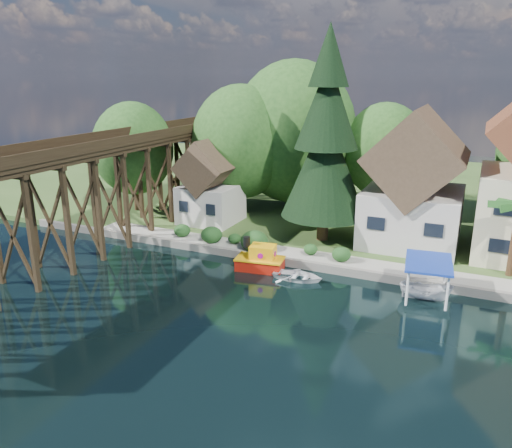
# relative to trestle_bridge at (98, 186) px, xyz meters

# --- Properties ---
(ground) EXTENTS (140.00, 140.00, 0.00)m
(ground) POSITION_rel_trestle_bridge_xyz_m (16.00, -5.17, -5.35)
(ground) COLOR black
(ground) RESTS_ON ground
(bank) EXTENTS (140.00, 52.00, 0.50)m
(bank) POSITION_rel_trestle_bridge_xyz_m (16.00, 28.83, -5.10)
(bank) COLOR #314E1F
(bank) RESTS_ON ground
(seawall) EXTENTS (60.00, 0.40, 0.62)m
(seawall) POSITION_rel_trestle_bridge_xyz_m (20.00, 2.83, -5.04)
(seawall) COLOR slate
(seawall) RESTS_ON ground
(promenade) EXTENTS (50.00, 2.60, 0.06)m
(promenade) POSITION_rel_trestle_bridge_xyz_m (22.00, 4.13, -4.82)
(promenade) COLOR gray
(promenade) RESTS_ON bank
(trestle_bridge) EXTENTS (4.12, 44.18, 9.30)m
(trestle_bridge) POSITION_rel_trestle_bridge_xyz_m (0.00, 0.00, 0.00)
(trestle_bridge) COLOR black
(trestle_bridge) RESTS_ON ground
(house_left) EXTENTS (7.64, 8.64, 11.02)m
(house_left) POSITION_rel_trestle_bridge_xyz_m (23.00, 10.83, -0.21)
(house_left) COLOR beige
(house_left) RESTS_ON bank
(shed) EXTENTS (5.09, 5.40, 7.85)m
(shed) POSITION_rel_trestle_bridge_xyz_m (5.00, 9.33, -1.52)
(shed) COLOR beige
(shed) RESTS_ON bank
(bg_trees) EXTENTS (49.90, 13.30, 10.57)m
(bg_trees) POSITION_rel_trestle_bridge_xyz_m (17.00, 16.08, 1.94)
(bg_trees) COLOR #382314
(bg_trees) RESTS_ON bank
(shrubs) EXTENTS (15.76, 2.47, 1.70)m
(shrubs) POSITION_rel_trestle_bridge_xyz_m (11.40, 4.09, -4.12)
(shrubs) COLOR #174118
(shrubs) RESTS_ON bank
(conifer) EXTENTS (7.01, 7.01, 17.25)m
(conifer) POSITION_rel_trestle_bridge_xyz_m (16.18, 8.53, 3.46)
(conifer) COLOR #382314
(conifer) RESTS_ON bank
(tugboat) EXTENTS (3.74, 2.40, 2.54)m
(tugboat) POSITION_rel_trestle_bridge_xyz_m (13.67, 1.29, -4.59)
(tugboat) COLOR #AE180B
(tugboat) RESTS_ON ground
(boat_white_a) EXTENTS (3.62, 2.62, 0.74)m
(boat_white_a) POSITION_rel_trestle_bridge_xyz_m (16.82, 0.68, -4.98)
(boat_white_a) COLOR white
(boat_white_a) RESTS_ON ground
(boat_canopy) EXTENTS (3.42, 4.38, 2.64)m
(boat_canopy) POSITION_rel_trestle_bridge_xyz_m (25.42, 1.00, -4.22)
(boat_canopy) COLOR silver
(boat_canopy) RESTS_ON ground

